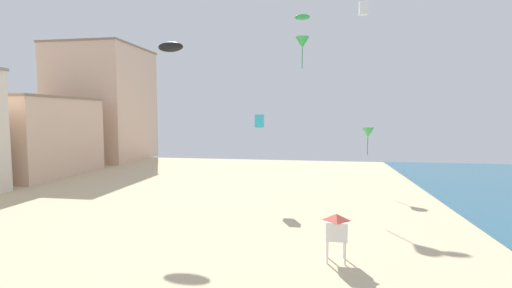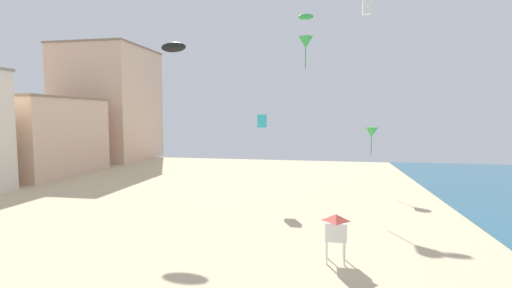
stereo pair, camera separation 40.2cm
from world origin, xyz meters
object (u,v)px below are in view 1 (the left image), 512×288
Objects in this scene: kite_green_delta_2 at (368,132)px; kite_cyan_box_2 at (259,121)px; kite_green_parafoil at (302,17)px; kite_black_parafoil_2 at (171,47)px; lifeguard_stand at (336,227)px; kite_green_delta at (302,43)px; kite_white_box at (363,8)px.

kite_green_delta_2 is 11.51m from kite_cyan_box_2.
kite_green_parafoil is 16.28m from kite_black_parafoil_2.
kite_black_parafoil_2 is at bearing -158.48° from kite_green_delta_2.
kite_green_delta reaches higher than lifeguard_stand.
kite_green_parafoil is 14.93m from kite_green_delta_2.
lifeguard_stand is 1.10× the size of kite_black_parafoil_2.
kite_green_delta is at bearing -87.04° from kite_green_parafoil.
kite_cyan_box_2 is (-10.49, -4.59, 1.19)m from kite_green_delta_2.
kite_white_box is 0.41× the size of kite_green_delta_2.
kite_green_delta is 1.41× the size of kite_black_parafoil_2.
kite_cyan_box_2 is at bearing -113.58° from kite_green_parafoil.
kite_cyan_box_2 is (-6.37, 14.30, 5.37)m from lifeguard_stand.
kite_white_box is 14.06m from kite_cyan_box_2.
kite_green_delta_2 is at bearing -27.52° from kite_green_parafoil.
kite_white_box is 7.11m from kite_green_delta.
kite_cyan_box_2 reaches higher than kite_green_delta_2.
kite_green_delta_2 is at bearing 21.52° from kite_black_parafoil_2.
kite_cyan_box_2 is (-9.40, -1.58, -10.33)m from kite_white_box.
kite_white_box is at bearing 57.82° from lifeguard_stand.
kite_green_parafoil is at bearing 66.42° from kite_cyan_box_2.
kite_black_parafoil_2 is at bearing 118.59° from lifeguard_stand.
kite_black_parafoil_2 is at bearing -161.45° from kite_cyan_box_2.
kite_white_box is 8.90m from kite_green_parafoil.
lifeguard_stand is at bearing -65.98° from kite_cyan_box_2.
kite_green_parafoil is 0.73× the size of kite_black_parafoil_2.
kite_black_parafoil_2 is 20.96m from kite_green_delta_2.
kite_green_delta_2 is at bearing -5.65° from kite_green_delta.
kite_green_delta is (-5.68, 3.67, -2.21)m from kite_white_box.
kite_green_delta_2 is 2.36× the size of kite_cyan_box_2.
kite_cyan_box_2 is (7.61, 2.55, -6.60)m from kite_black_parafoil_2.
kite_green_delta is (-2.65, 19.56, 13.50)m from lifeguard_stand.
kite_black_parafoil_2 is 10.39m from kite_cyan_box_2.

